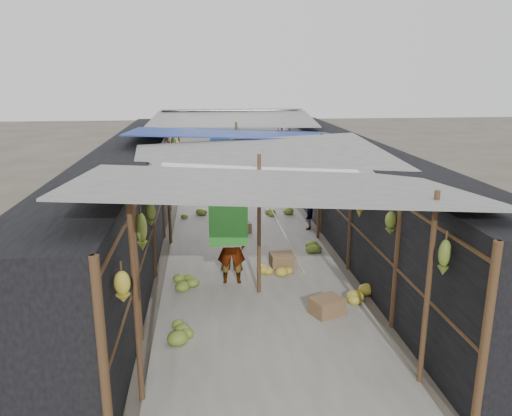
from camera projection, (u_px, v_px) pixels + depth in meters
name	position (u px, v px, depth m)	size (l,w,h in m)	color
ground	(285.00, 391.00, 6.41)	(80.00, 80.00, 0.00)	#6B6356
aisle_slab	(244.00, 234.00, 12.65)	(3.60, 16.00, 0.02)	#9E998E
stall_left	(133.00, 193.00, 12.08)	(1.40, 15.00, 2.30)	black
stall_right	(350.00, 188.00, 12.63)	(1.40, 15.00, 2.30)	black
crate_near	(282.00, 260.00, 10.50)	(0.49, 0.39, 0.30)	olive
crate_mid	(327.00, 307.00, 8.39)	(0.51, 0.41, 0.31)	olive
crate_back	(242.00, 228.00, 12.75)	(0.43, 0.35, 0.27)	olive
black_basin	(268.00, 191.00, 17.02)	(0.58, 0.58, 0.17)	black
vendor_elderly	(231.00, 247.00, 9.52)	(0.55, 0.36, 1.50)	white
shopper_blue	(226.00, 186.00, 14.15)	(0.83, 0.65, 1.71)	navy
vendor_seated	(308.00, 212.00, 12.91)	(0.63, 0.36, 0.97)	#44403B
market_canopy	(243.00, 138.00, 12.35)	(5.62, 15.20, 2.77)	brown
hanging_bananas	(243.00, 166.00, 12.73)	(3.96, 14.10, 0.83)	gold
floor_bananas	(227.00, 231.00, 12.40)	(3.91, 10.26, 0.36)	gold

